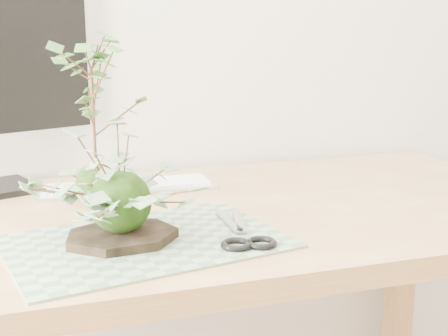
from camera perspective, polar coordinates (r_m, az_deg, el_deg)
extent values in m
cube|color=tan|center=(1.18, -5.71, -5.06)|extent=(1.60, 0.70, 0.04)
cube|color=tan|center=(1.85, 15.72, -10.91)|extent=(0.06, 0.06, 0.70)
cube|color=#5B7158|center=(1.02, -7.15, -6.72)|extent=(0.48, 0.36, 0.00)
cylinder|color=black|center=(1.03, -9.34, -6.19)|extent=(0.20, 0.20, 0.01)
sphere|color=black|center=(1.01, -9.46, -3.09)|extent=(0.10, 0.10, 0.10)
sphere|color=black|center=(1.24, -11.57, -1.46)|extent=(0.08, 0.08, 0.08)
cylinder|color=#462918|center=(1.22, -11.82, 4.01)|extent=(0.01, 0.01, 0.20)
cube|color=silver|center=(1.35, -8.93, -1.83)|extent=(0.38, 0.12, 0.01)
cube|color=white|center=(1.35, -8.94, -1.53)|extent=(0.36, 0.10, 0.01)
cube|color=#94949C|center=(1.09, 0.04, -5.08)|extent=(0.02, 0.12, 0.00)
cube|color=#94949C|center=(1.10, 0.93, -4.99)|extent=(0.04, 0.12, 0.00)
torus|color=black|center=(0.98, 1.60, -7.00)|extent=(0.06, 0.06, 0.01)
torus|color=black|center=(1.00, 3.79, -6.74)|extent=(0.06, 0.06, 0.01)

